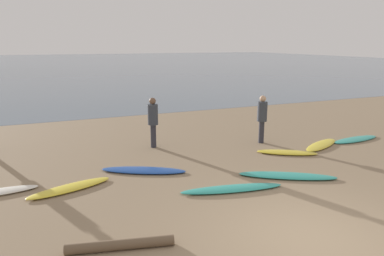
# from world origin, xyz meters

# --- Properties ---
(ground_plane) EXTENTS (120.00, 120.00, 0.20)m
(ground_plane) POSITION_xyz_m (0.00, 10.00, -0.10)
(ground_plane) COLOR #8C7559
(ground_plane) RESTS_ON ground
(ocean_water) EXTENTS (140.00, 100.00, 0.01)m
(ocean_water) POSITION_xyz_m (0.00, 62.72, 0.00)
(ocean_water) COLOR slate
(ocean_water) RESTS_ON ground
(surfboard_2) EXTENTS (2.17, 1.13, 0.10)m
(surfboard_2) POSITION_xyz_m (-3.93, 4.22, 0.05)
(surfboard_2) COLOR yellow
(surfboard_2) RESTS_ON ground
(surfboard_3) EXTENTS (2.39, 1.62, 0.09)m
(surfboard_3) POSITION_xyz_m (-1.92, 4.75, 0.04)
(surfboard_3) COLOR #1E479E
(surfboard_3) RESTS_ON ground
(surfboard_4) EXTENTS (2.61, 0.94, 0.10)m
(surfboard_4) POSITION_xyz_m (-0.27, 2.61, 0.05)
(surfboard_4) COLOR teal
(surfboard_4) RESTS_ON ground
(surfboard_5) EXTENTS (2.51, 1.77, 0.10)m
(surfboard_5) POSITION_xyz_m (1.54, 2.81, 0.05)
(surfboard_5) COLOR teal
(surfboard_5) RESTS_ON ground
(surfboard_6) EXTENTS (1.93, 1.46, 0.09)m
(surfboard_6) POSITION_xyz_m (2.85, 4.57, 0.05)
(surfboard_6) COLOR yellow
(surfboard_6) RESTS_ON ground
(surfboard_7) EXTENTS (2.15, 1.42, 0.09)m
(surfboard_7) POSITION_xyz_m (4.53, 4.84, 0.04)
(surfboard_7) COLOR yellow
(surfboard_7) RESTS_ON ground
(surfboard_8) EXTENTS (2.25, 0.79, 0.07)m
(surfboard_8) POSITION_xyz_m (6.25, 4.95, 0.04)
(surfboard_8) COLOR teal
(surfboard_8) RESTS_ON ground
(person_1) EXTENTS (0.35, 0.35, 1.73)m
(person_1) POSITION_xyz_m (-0.93, 7.00, 1.02)
(person_1) COLOR #2D2D38
(person_1) RESTS_ON ground
(person_3) EXTENTS (0.35, 0.35, 1.72)m
(person_3) POSITION_xyz_m (2.83, 6.04, 1.02)
(person_3) COLOR #2D2D38
(person_3) RESTS_ON ground
(driftwood_log) EXTENTS (1.88, 0.60, 0.19)m
(driftwood_log) POSITION_xyz_m (-3.35, 1.08, 0.09)
(driftwood_log) COLOR brown
(driftwood_log) RESTS_ON ground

